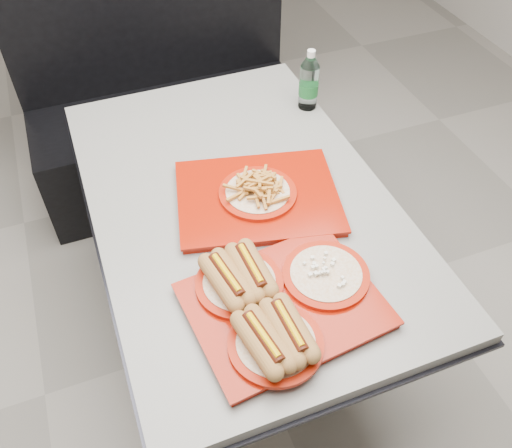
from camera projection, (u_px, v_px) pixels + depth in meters
name	position (u px, v px, depth m)	size (l,w,h in m)	color
ground	(244.00, 330.00, 2.24)	(6.00, 6.00, 0.00)	gray
diner_table	(241.00, 234.00, 1.81)	(0.92, 1.42, 0.75)	black
booth_bench	(166.00, 106.00, 2.65)	(1.30, 0.57, 1.35)	black
tray_near	(277.00, 302.00, 1.37)	(0.51, 0.43, 0.11)	#941304
tray_far	(258.00, 194.00, 1.66)	(0.56, 0.48, 0.10)	#941304
water_bottle	(309.00, 83.00, 1.97)	(0.07, 0.07, 0.23)	silver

